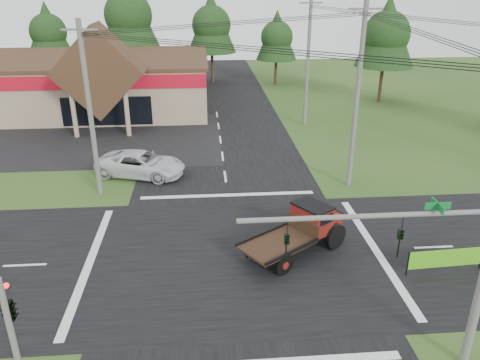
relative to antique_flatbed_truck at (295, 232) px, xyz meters
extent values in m
plane|color=#28491A|center=(-2.89, -0.04, -1.18)|extent=(120.00, 120.00, 0.00)
cube|color=black|center=(-2.89, -0.04, -1.17)|extent=(12.00, 120.00, 0.02)
cube|color=black|center=(-2.89, -0.04, -1.17)|extent=(120.00, 12.00, 0.02)
cube|color=black|center=(-16.89, 18.96, -1.17)|extent=(28.00, 14.00, 0.02)
cube|color=tan|center=(-18.89, 29.96, 1.32)|extent=(30.00, 15.00, 5.00)
cube|color=#392617|center=(-18.89, 29.96, 3.87)|extent=(30.40, 15.40, 0.30)
cube|color=maroon|center=(-18.89, 22.41, 2.92)|extent=(30.00, 0.12, 1.20)
cube|color=#392617|center=(-12.89, 21.46, 4.12)|extent=(7.78, 4.00, 7.78)
cylinder|color=tan|center=(-15.09, 19.76, 0.82)|extent=(0.40, 0.40, 4.00)
cylinder|color=tan|center=(-10.69, 19.76, 0.82)|extent=(0.40, 0.40, 4.00)
cube|color=black|center=(-12.89, 22.44, 0.32)|extent=(8.00, 0.08, 2.60)
cylinder|color=#595651|center=(0.61, -7.54, 4.82)|extent=(8.00, 0.16, 0.16)
imported|color=black|center=(1.61, -7.54, 3.82)|extent=(0.16, 0.20, 1.00)
imported|color=black|center=(-1.89, -7.54, 3.82)|extent=(0.16, 0.20, 1.00)
cube|color=#0C6626|center=(2.61, -7.54, 5.07)|extent=(0.80, 0.04, 0.22)
cylinder|color=#595651|center=(-10.39, -7.54, 1.02)|extent=(0.20, 0.20, 4.40)
imported|color=black|center=(-10.39, -7.34, 2.52)|extent=(0.53, 2.48, 1.00)
sphere|color=#FF0C0C|center=(-10.39, -7.19, 2.72)|extent=(0.18, 0.18, 0.18)
cylinder|color=#595651|center=(-10.89, 7.96, 4.07)|extent=(0.30, 0.30, 10.50)
cube|color=#595651|center=(-10.89, 7.96, 8.72)|extent=(2.00, 0.12, 0.12)
cylinder|color=#595651|center=(5.11, 7.96, 4.57)|extent=(0.30, 0.30, 11.50)
cube|color=#595651|center=(5.11, 7.96, 9.72)|extent=(2.00, 0.12, 0.12)
cylinder|color=#595651|center=(5.11, 21.96, 4.42)|extent=(0.30, 0.30, 11.20)
cube|color=#595651|center=(5.11, 21.96, 9.42)|extent=(2.00, 0.12, 0.12)
cylinder|color=#332316|center=(-22.89, 41.96, 0.57)|extent=(0.36, 0.36, 3.50)
cone|color=#183213|center=(-22.89, 41.96, 5.62)|extent=(5.60, 5.60, 6.60)
sphere|color=#183213|center=(-22.89, 41.96, 5.32)|extent=(4.40, 4.40, 4.40)
cylinder|color=#332316|center=(-12.89, 40.96, 1.09)|extent=(0.36, 0.36, 4.55)
cone|color=#183213|center=(-12.89, 40.96, 7.66)|extent=(7.28, 7.28, 8.58)
sphere|color=#183213|center=(-12.89, 40.96, 7.27)|extent=(5.72, 5.72, 5.72)
cylinder|color=#332316|center=(-2.89, 41.96, 0.74)|extent=(0.36, 0.36, 3.85)
cone|color=#183213|center=(-2.89, 41.96, 6.30)|extent=(6.16, 6.16, 7.26)
sphere|color=#183213|center=(-2.89, 41.96, 5.97)|extent=(4.84, 4.84, 4.84)
cylinder|color=#332316|center=(5.11, 39.96, 0.39)|extent=(0.36, 0.36, 3.15)
cone|color=#183213|center=(5.11, 39.96, 4.94)|extent=(5.04, 5.04, 5.94)
sphere|color=#183213|center=(5.11, 39.96, 4.67)|extent=(3.96, 3.96, 3.96)
cylinder|color=#332316|center=(15.11, 29.96, 0.74)|extent=(0.36, 0.36, 3.85)
cone|color=#183213|center=(15.11, 29.96, 6.30)|extent=(6.16, 6.16, 7.26)
sphere|color=#183213|center=(15.11, 29.96, 5.97)|extent=(4.84, 4.84, 4.84)
imported|color=silver|center=(-8.61, 10.70, -0.35)|extent=(6.56, 4.43, 1.67)
camera|label=1|loc=(-4.26, -19.47, 11.27)|focal=35.00mm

